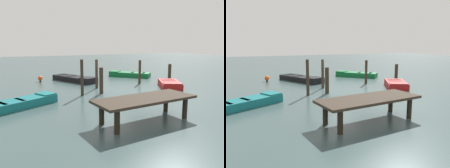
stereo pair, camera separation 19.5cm
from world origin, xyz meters
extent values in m
plane|color=#384C4C|center=(0.00, 0.00, 0.00)|extent=(80.00, 80.00, 0.00)
cube|color=#33281E|center=(1.53, 6.26, 0.90)|extent=(4.26, 1.98, 0.10)
cylinder|color=black|center=(3.12, 6.97, 0.42)|extent=(0.20, 0.20, 0.85)
cylinder|color=black|center=(3.23, 5.88, 0.42)|extent=(0.20, 0.20, 0.85)
cylinder|color=black|center=(-0.16, 6.64, 0.42)|extent=(0.20, 0.20, 0.85)
cylinder|color=black|center=(-0.05, 5.55, 0.42)|extent=(0.20, 0.20, 0.85)
cube|color=#14666B|center=(5.63, 1.98, 0.20)|extent=(3.30, 2.37, 0.40)
cube|color=beige|center=(5.63, 1.98, 0.34)|extent=(2.77, 1.95, 0.04)
cube|color=#14666B|center=(4.53, 1.42, 0.43)|extent=(1.05, 1.15, 0.06)
cube|color=#9B9789|center=(5.85, 2.09, 0.38)|extent=(0.55, 0.82, 0.04)
cube|color=#9B9789|center=(6.62, 2.49, 0.38)|extent=(0.55, 0.82, 0.04)
cube|color=#0F602D|center=(-3.88, -4.46, 0.20)|extent=(3.31, 3.40, 0.40)
cube|color=orange|center=(-3.88, -4.46, 0.34)|extent=(2.75, 2.84, 0.04)
cube|color=#0F602D|center=(-2.91, -5.49, 0.43)|extent=(1.28, 1.27, 0.06)
cube|color=#B06E1E|center=(-4.07, -4.26, 0.38)|extent=(0.77, 0.75, 0.04)
cube|color=#B06E1E|center=(-4.75, -3.54, 0.38)|extent=(0.77, 0.75, 0.04)
cube|color=maroon|center=(-3.96, 1.01, 0.20)|extent=(2.41, 2.96, 0.40)
cube|color=black|center=(-3.96, 1.01, 0.34)|extent=(1.97, 2.47, 0.04)
cube|color=maroon|center=(-3.45, 1.92, 0.43)|extent=(1.29, 1.07, 0.06)
cube|color=black|center=(-4.05, 0.84, 0.38)|extent=(0.97, 0.66, 0.04)
cube|color=black|center=(-4.41, 0.19, 0.38)|extent=(0.97, 0.66, 0.04)
cube|color=black|center=(1.34, -4.16, 0.20)|extent=(2.82, 4.21, 0.40)
cube|color=gray|center=(1.34, -4.16, 0.34)|extent=(2.32, 3.55, 0.04)
cube|color=black|center=(0.67, -2.71, 0.43)|extent=(1.37, 1.27, 0.06)
cube|color=#776E5D|center=(1.47, -4.43, 0.38)|extent=(0.94, 0.58, 0.04)
cube|color=#776E5D|center=(1.95, -5.45, 0.38)|extent=(0.94, 0.58, 0.04)
cylinder|color=#33281E|center=(-2.83, -1.10, 0.88)|extent=(0.19, 0.19, 1.75)
cylinder|color=#33281E|center=(0.78, -0.76, 0.97)|extent=(0.18, 0.18, 1.95)
cylinder|color=#33281E|center=(1.14, 0.88, 0.80)|extent=(0.24, 0.24, 1.59)
cylinder|color=#33281E|center=(2.36, 0.93, 1.05)|extent=(0.18, 0.18, 2.11)
cylinder|color=#33281E|center=(-5.56, -1.00, 0.68)|extent=(0.25, 0.25, 1.37)
cylinder|color=#262626|center=(3.86, -4.98, 0.06)|extent=(0.16, 0.16, 0.12)
sphere|color=#E54C19|center=(3.86, -4.98, 0.30)|extent=(0.36, 0.36, 0.36)
camera|label=1|loc=(6.51, 13.71, 3.09)|focal=37.45mm
camera|label=2|loc=(6.33, 13.79, 3.09)|focal=37.45mm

